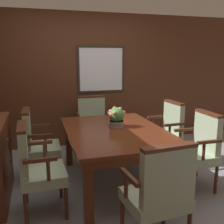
{
  "coord_description": "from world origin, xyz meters",
  "views": [
    {
      "loc": [
        -0.9,
        -2.95,
        1.65
      ],
      "look_at": [
        0.06,
        0.3,
        0.94
      ],
      "focal_mm": 42.0,
      "sensor_mm": 36.0,
      "label": 1
    }
  ],
  "objects_px": {
    "chair_head_near": "(160,191)",
    "chair_right_far": "(167,130)",
    "chair_right_near": "(198,147)",
    "chair_left_far": "(37,142)",
    "chair_head_far": "(93,122)",
    "potted_plant": "(116,117)",
    "chair_left_near": "(36,165)",
    "dining_table": "(115,136)"
  },
  "relations": [
    {
      "from": "chair_head_far",
      "to": "chair_right_near",
      "type": "bearing_deg",
      "value": -56.93
    },
    {
      "from": "chair_left_far",
      "to": "chair_right_far",
      "type": "xyz_separation_m",
      "value": [
        1.94,
        0.03,
        0.0
      ]
    },
    {
      "from": "chair_right_near",
      "to": "chair_left_far",
      "type": "xyz_separation_m",
      "value": [
        -1.96,
        0.79,
        0.0
      ]
    },
    {
      "from": "chair_head_near",
      "to": "chair_right_far",
      "type": "distance_m",
      "value": 1.95
    },
    {
      "from": "chair_head_near",
      "to": "chair_head_far",
      "type": "xyz_separation_m",
      "value": [
        -0.03,
        2.54,
        0.0
      ]
    },
    {
      "from": "potted_plant",
      "to": "chair_left_near",
      "type": "bearing_deg",
      "value": -152.52
    },
    {
      "from": "chair_head_near",
      "to": "chair_right_far",
      "type": "relative_size",
      "value": 1.0
    },
    {
      "from": "chair_right_far",
      "to": "potted_plant",
      "type": "relative_size",
      "value": 3.54
    },
    {
      "from": "chair_right_far",
      "to": "potted_plant",
      "type": "xyz_separation_m",
      "value": [
        -0.91,
        -0.3,
        0.33
      ]
    },
    {
      "from": "chair_left_far",
      "to": "chair_right_far",
      "type": "relative_size",
      "value": 1.0
    },
    {
      "from": "chair_right_near",
      "to": "chair_left_far",
      "type": "distance_m",
      "value": 2.11
    },
    {
      "from": "chair_right_near",
      "to": "chair_left_near",
      "type": "xyz_separation_m",
      "value": [
        -1.97,
        -0.02,
        0.0
      ]
    },
    {
      "from": "chair_right_near",
      "to": "chair_head_near",
      "type": "bearing_deg",
      "value": -46.9
    },
    {
      "from": "chair_head_far",
      "to": "chair_left_far",
      "type": "xyz_separation_m",
      "value": [
        -0.95,
        -0.87,
        0.0
      ]
    },
    {
      "from": "chair_head_near",
      "to": "potted_plant",
      "type": "xyz_separation_m",
      "value": [
        0.05,
        1.4,
        0.33
      ]
    },
    {
      "from": "chair_head_near",
      "to": "chair_left_near",
      "type": "distance_m",
      "value": 1.32
    },
    {
      "from": "chair_head_near",
      "to": "chair_right_far",
      "type": "xyz_separation_m",
      "value": [
        0.96,
        1.7,
        0.0
      ]
    },
    {
      "from": "chair_left_near",
      "to": "chair_head_far",
      "type": "bearing_deg",
      "value": -31.47
    },
    {
      "from": "chair_head_near",
      "to": "chair_right_near",
      "type": "height_order",
      "value": "same"
    },
    {
      "from": "dining_table",
      "to": "chair_right_near",
      "type": "bearing_deg",
      "value": -22.07
    },
    {
      "from": "chair_left_far",
      "to": "dining_table",
      "type": "bearing_deg",
      "value": -111.05
    },
    {
      "from": "chair_right_near",
      "to": "chair_right_far",
      "type": "height_order",
      "value": "same"
    },
    {
      "from": "chair_left_near",
      "to": "chair_right_far",
      "type": "height_order",
      "value": "same"
    },
    {
      "from": "chair_left_far",
      "to": "chair_left_near",
      "type": "bearing_deg",
      "value": 179.7
    },
    {
      "from": "potted_plant",
      "to": "chair_left_far",
      "type": "bearing_deg",
      "value": 165.35
    },
    {
      "from": "potted_plant",
      "to": "chair_head_near",
      "type": "bearing_deg",
      "value": -91.92
    },
    {
      "from": "chair_head_far",
      "to": "chair_right_near",
      "type": "relative_size",
      "value": 1.0
    },
    {
      "from": "chair_right_near",
      "to": "potted_plant",
      "type": "bearing_deg",
      "value": -118.4
    },
    {
      "from": "chair_left_far",
      "to": "chair_left_near",
      "type": "relative_size",
      "value": 1.0
    },
    {
      "from": "chair_right_far",
      "to": "potted_plant",
      "type": "distance_m",
      "value": 1.02
    },
    {
      "from": "chair_left_near",
      "to": "dining_table",
      "type": "bearing_deg",
      "value": -68.63
    },
    {
      "from": "chair_head_far",
      "to": "chair_left_far",
      "type": "relative_size",
      "value": 1.0
    },
    {
      "from": "chair_head_far",
      "to": "chair_right_far",
      "type": "height_order",
      "value": "same"
    },
    {
      "from": "chair_head_far",
      "to": "potted_plant",
      "type": "xyz_separation_m",
      "value": [
        0.08,
        -1.14,
        0.33
      ]
    },
    {
      "from": "dining_table",
      "to": "chair_left_far",
      "type": "bearing_deg",
      "value": 158.04
    },
    {
      "from": "dining_table",
      "to": "chair_left_far",
      "type": "height_order",
      "value": "chair_left_far"
    },
    {
      "from": "chair_head_near",
      "to": "chair_head_far",
      "type": "distance_m",
      "value": 2.54
    },
    {
      "from": "chair_right_near",
      "to": "chair_left_far",
      "type": "height_order",
      "value": "same"
    },
    {
      "from": "dining_table",
      "to": "chair_left_near",
      "type": "distance_m",
      "value": 1.09
    },
    {
      "from": "dining_table",
      "to": "chair_head_near",
      "type": "height_order",
      "value": "chair_head_near"
    },
    {
      "from": "chair_head_far",
      "to": "chair_left_near",
      "type": "distance_m",
      "value": 1.94
    },
    {
      "from": "potted_plant",
      "to": "chair_right_near",
      "type": "bearing_deg",
      "value": -29.43
    }
  ]
}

